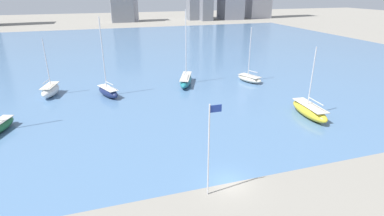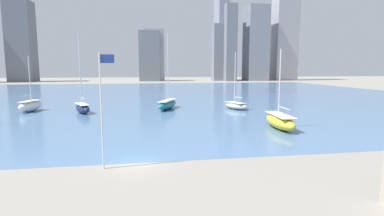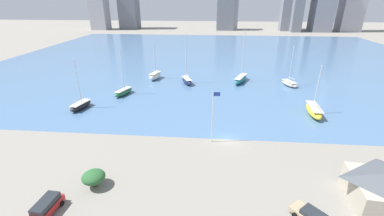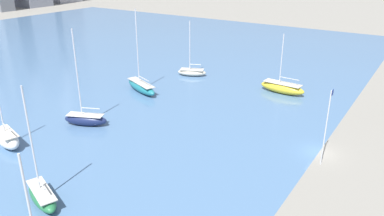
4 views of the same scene
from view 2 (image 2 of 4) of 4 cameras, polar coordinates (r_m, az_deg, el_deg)
The scene contains 9 objects.
ground_plane at distance 27.83m, azimuth -10.27°, elevation -10.30°, with size 500.00×500.00×0.00m, color gray.
harbor_water at distance 96.86m, azimuth -9.59°, elevation 2.51°, with size 180.00×140.00×0.00m.
flag_pole at distance 25.88m, azimuth -16.75°, elevation 0.29°, with size 1.24×0.14×9.76m.
distant_city_skyline at distance 199.40m, azimuth -2.14°, elevation 12.56°, with size 205.04×23.11×70.28m.
sailboat_cream at distance 62.83m, azimuth 8.35°, elevation 0.54°, with size 4.71×6.67×11.73m.
sailboat_white at distance 66.73m, azimuth -28.47°, elevation 0.38°, with size 3.87×6.65×10.82m.
sailboat_teal at distance 62.40m, azimuth -4.71°, elevation 0.75°, with size 5.77×9.89×15.48m.
sailboat_navy at distance 60.45m, azimuth -20.12°, elevation 0.07°, with size 4.60×7.00×14.75m.
sailboat_yellow at distance 44.02m, azimuth 16.42°, elevation -2.41°, with size 3.14×8.81×11.15m.
Camera 2 is at (0.64, -26.49, 8.53)m, focal length 28.00 mm.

